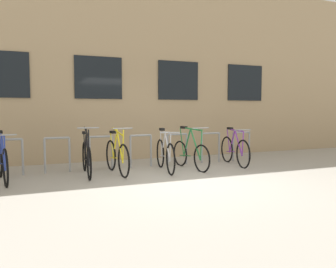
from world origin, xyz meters
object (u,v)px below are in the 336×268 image
at_px(bicycle_black, 87,157).
at_px(bicycle_green, 190,153).
at_px(bicycle_yellow, 117,156).
at_px(bicycle_blue, 2,162).
at_px(bicycle_purple, 235,150).
at_px(bicycle_silver, 165,154).

bearing_deg(bicycle_black, bicycle_green, -3.94).
bearing_deg(bicycle_yellow, bicycle_green, -2.66).
bearing_deg(bicycle_blue, bicycle_yellow, -0.88).
relative_size(bicycle_blue, bicycle_purple, 1.07).
bearing_deg(bicycle_blue, bicycle_purple, -0.36).
distance_m(bicycle_green, bicycle_yellow, 1.81).
distance_m(bicycle_green, bicycle_blue, 4.15).
relative_size(bicycle_yellow, bicycle_black, 0.95).
bearing_deg(bicycle_black, bicycle_silver, -5.71).
bearing_deg(bicycle_green, bicycle_yellow, 177.34).
height_order(bicycle_yellow, bicycle_purple, bicycle_yellow).
height_order(bicycle_yellow, bicycle_blue, bicycle_yellow).
bearing_deg(bicycle_blue, bicycle_silver, -2.15).
bearing_deg(bicycle_black, bicycle_yellow, -7.38).
height_order(bicycle_blue, bicycle_purple, bicycle_blue).
distance_m(bicycle_black, bicycle_blue, 1.67).
bearing_deg(bicycle_black, bicycle_purple, -1.27).
relative_size(bicycle_yellow, bicycle_silver, 0.99).
relative_size(bicycle_black, bicycle_silver, 1.03).
height_order(bicycle_black, bicycle_purple, bicycle_black).
bearing_deg(bicycle_black, bicycle_blue, -178.28).
bearing_deg(bicycle_silver, bicycle_green, 0.88).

